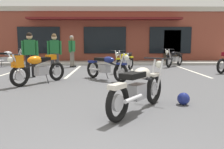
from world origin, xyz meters
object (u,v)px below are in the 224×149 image
at_px(motorcycle_foreground_classic, 139,87).
at_px(motorcycle_black_cruiser, 6,58).
at_px(motorcycle_green_cafe_racer, 125,61).
at_px(person_near_building, 72,49).
at_px(helmet_on_pavement, 183,99).
at_px(motorcycle_blue_standard, 174,58).
at_px(motorcycle_red_sportbike, 106,67).
at_px(person_in_shorts_foreground, 54,51).
at_px(person_by_back_row, 30,52).
at_px(motorcycle_orange_scrambler, 36,67).

bearing_deg(motorcycle_foreground_classic, motorcycle_black_cruiser, 125.41).
distance_m(motorcycle_green_cafe_racer, person_near_building, 3.30).
relative_size(motorcycle_black_cruiser, helmet_on_pavement, 6.64).
relative_size(motorcycle_foreground_classic, motorcycle_blue_standard, 1.03).
xyz_separation_m(motorcycle_foreground_classic, motorcycle_red_sportbike, (-0.65, 3.81, 0.00)).
relative_size(person_near_building, helmet_on_pavement, 6.44).
distance_m(motorcycle_red_sportbike, motorcycle_blue_standard, 6.05).
relative_size(motorcycle_red_sportbike, motorcycle_green_cafe_racer, 0.86).
bearing_deg(motorcycle_black_cruiser, person_near_building, -5.10).
xyz_separation_m(motorcycle_black_cruiser, person_in_shorts_foreground, (3.26, -2.79, 0.49)).
distance_m(motorcycle_red_sportbike, motorcycle_green_cafe_racer, 2.76).
bearing_deg(motorcycle_blue_standard, motorcycle_foreground_classic, -109.35).
height_order(motorcycle_foreground_classic, person_by_back_row, person_by_back_row).
xyz_separation_m(person_by_back_row, person_near_building, (1.00, 3.72, 0.00)).
relative_size(motorcycle_black_cruiser, motorcycle_blue_standard, 0.98).
relative_size(motorcycle_black_cruiser, motorcycle_orange_scrambler, 0.96).
bearing_deg(motorcycle_red_sportbike, helmet_on_pavement, -63.72).
bearing_deg(person_in_shorts_foreground, motorcycle_black_cruiser, 139.44).
distance_m(person_in_shorts_foreground, person_near_building, 2.50).
distance_m(motorcycle_black_cruiser, motorcycle_orange_scrambler, 6.45).
height_order(motorcycle_blue_standard, motorcycle_orange_scrambler, same).
bearing_deg(motorcycle_black_cruiser, person_by_back_row, -56.94).
relative_size(person_by_back_row, person_near_building, 1.00).
xyz_separation_m(motorcycle_red_sportbike, motorcycle_green_cafe_racer, (0.83, 2.63, 0.00)).
distance_m(motorcycle_orange_scrambler, person_near_building, 5.25).
bearing_deg(motorcycle_black_cruiser, motorcycle_green_cafe_racer, -19.07).
relative_size(motorcycle_green_cafe_racer, person_in_shorts_foreground, 1.18).
bearing_deg(person_by_back_row, motorcycle_green_cafe_racer, 26.84).
xyz_separation_m(motorcycle_orange_scrambler, helmet_on_pavement, (3.84, -2.61, -0.40)).
height_order(motorcycle_black_cruiser, motorcycle_green_cafe_racer, same).
xyz_separation_m(person_in_shorts_foreground, helmet_on_pavement, (3.87, -5.36, -0.82)).
height_order(motorcycle_green_cafe_racer, person_in_shorts_foreground, person_in_shorts_foreground).
height_order(motorcycle_green_cafe_racer, person_by_back_row, person_by_back_row).
height_order(motorcycle_black_cruiser, person_by_back_row, person_by_back_row).
bearing_deg(motorcycle_black_cruiser, motorcycle_red_sportbike, -41.28).
xyz_separation_m(motorcycle_blue_standard, person_near_building, (-5.53, -0.31, 0.49)).
height_order(motorcycle_green_cafe_racer, helmet_on_pavement, motorcycle_green_cafe_racer).
distance_m(motorcycle_red_sportbike, person_in_shorts_foreground, 3.04).
distance_m(motorcycle_foreground_classic, motorcycle_blue_standard, 9.13).
distance_m(motorcycle_black_cruiser, person_in_shorts_foreground, 4.32).
relative_size(motorcycle_green_cafe_racer, helmet_on_pavement, 7.59).
xyz_separation_m(motorcycle_foreground_classic, helmet_on_pavement, (1.00, 0.47, -0.33)).
relative_size(motorcycle_red_sportbike, helmet_on_pavement, 6.55).
distance_m(motorcycle_black_cruiser, motorcycle_green_cafe_racer, 6.68).
height_order(motorcycle_orange_scrambler, person_by_back_row, person_by_back_row).
bearing_deg(motorcycle_orange_scrambler, motorcycle_green_cafe_racer, 48.05).
bearing_deg(motorcycle_green_cafe_racer, helmet_on_pavement, -82.21).
height_order(motorcycle_foreground_classic, person_in_shorts_foreground, person_in_shorts_foreground).
distance_m(motorcycle_black_cruiser, person_near_building, 3.68).
bearing_deg(person_by_back_row, person_in_shorts_foreground, 63.30).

